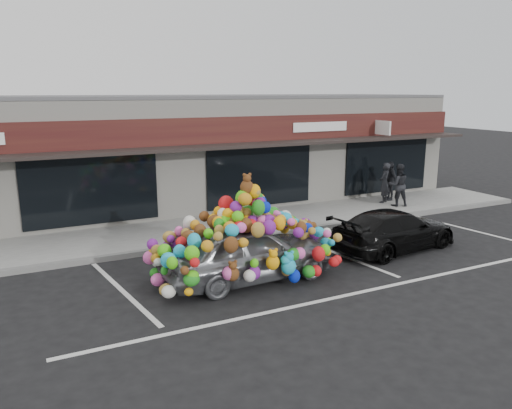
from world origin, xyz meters
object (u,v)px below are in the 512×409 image
black_sedan (394,230)px  pedestrian_c (390,181)px  pedestrian_a (384,183)px  toy_car (247,245)px  pedestrian_b (398,185)px

black_sedan → pedestrian_c: pedestrian_c is taller
pedestrian_a → toy_car: bearing=-1.0°
black_sedan → pedestrian_b: size_ratio=2.49×
black_sedan → pedestrian_a: bearing=-44.8°
pedestrian_a → black_sedan: bearing=21.7°
toy_car → pedestrian_c: toy_car is taller
pedestrian_a → pedestrian_b: (0.07, -0.69, 0.02)m
pedestrian_b → pedestrian_c: bearing=-94.6°
black_sedan → pedestrian_c: bearing=-47.0°
toy_car → pedestrian_b: size_ratio=2.80×
pedestrian_c → pedestrian_a: bearing=-48.8°
pedestrian_a → pedestrian_b: bearing=65.2°
toy_car → pedestrian_b: bearing=-66.2°
toy_car → black_sedan: 4.81m
black_sedan → pedestrian_b: pedestrian_b is taller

